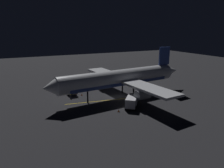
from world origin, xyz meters
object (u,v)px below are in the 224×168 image
at_px(ground_crew_worker, 70,94).
at_px(traffic_cone_near_left, 119,111).
at_px(baggage_truck, 70,89).
at_px(catering_truck, 132,101).
at_px(traffic_cone_under_wing, 76,94).
at_px(traffic_cone_near_right, 82,95).
at_px(airliner, 121,78).

bearing_deg(ground_crew_worker, traffic_cone_near_left, -154.27).
distance_m(baggage_truck, traffic_cone_near_left, 17.70).
bearing_deg(baggage_truck, catering_truck, -148.95).
bearing_deg(traffic_cone_under_wing, traffic_cone_near_right, -135.42).
height_order(airliner, traffic_cone_near_right, airliner).
height_order(ground_crew_worker, traffic_cone_near_left, ground_crew_worker).
bearing_deg(baggage_truck, traffic_cone_near_left, -162.53).
relative_size(airliner, catering_truck, 6.33).
height_order(airliner, baggage_truck, airliner).
distance_m(baggage_truck, traffic_cone_under_wing, 2.41).
relative_size(baggage_truck, catering_truck, 0.94).
xyz_separation_m(airliner, catering_truck, (-7.26, 1.33, -3.36)).
bearing_deg(traffic_cone_near_right, airliner, -120.19).
xyz_separation_m(ground_crew_worker, traffic_cone_near_left, (-13.13, -6.33, -0.64)).
bearing_deg(airliner, traffic_cone_under_wing, 57.66).
bearing_deg(traffic_cone_near_left, baggage_truck, 17.47).
bearing_deg(traffic_cone_under_wing, ground_crew_worker, 132.00).
distance_m(ground_crew_worker, traffic_cone_under_wing, 2.64).
xyz_separation_m(baggage_truck, traffic_cone_near_right, (-3.19, -2.04, -0.96)).
relative_size(ground_crew_worker, traffic_cone_under_wing, 3.16).
height_order(airliner, traffic_cone_under_wing, airliner).
distance_m(catering_truck, traffic_cone_under_wing, 15.88).
distance_m(airliner, baggage_truck, 13.84).
relative_size(airliner, traffic_cone_under_wing, 69.55).
bearing_deg(baggage_truck, traffic_cone_under_wing, -156.34).
xyz_separation_m(traffic_cone_near_left, traffic_cone_near_right, (13.67, 3.27, 0.00)).
bearing_deg(baggage_truck, airliner, -127.61).
bearing_deg(traffic_cone_near_right, catering_truck, -149.36).
height_order(catering_truck, ground_crew_worker, catering_truck).
xyz_separation_m(traffic_cone_near_left, traffic_cone_under_wing, (14.84, 4.42, 0.00)).
bearing_deg(catering_truck, baggage_truck, 31.05).
relative_size(ground_crew_worker, traffic_cone_near_left, 3.16).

